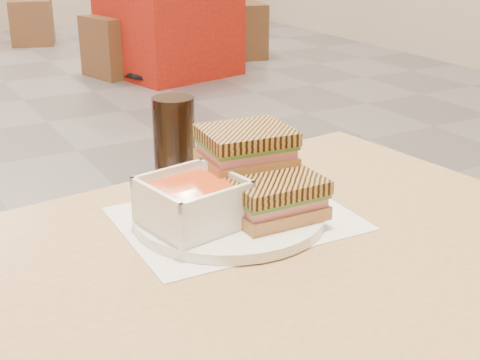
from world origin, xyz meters
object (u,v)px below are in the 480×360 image
bg_chair_1l (117,46)px  bg_chair_1r (239,31)px  soup_bowl (193,204)px  bg_chair_2r (32,22)px  panini_lower (274,196)px  bg_table_1 (169,26)px  plate (229,215)px  cola_glass (174,141)px

bg_chair_1l → bg_chair_1r: (1.20, 0.15, 0.00)m
bg_chair_1r → soup_bowl: bearing=-120.4°
bg_chair_1l → bg_chair_2r: 1.75m
panini_lower → bg_chair_1r: (2.49, 4.48, -0.56)m
panini_lower → bg_chair_1l: size_ratio=0.26×
panini_lower → bg_chair_2r: size_ratio=0.27×
bg_table_1 → bg_chair_1r: 0.88m
plate → bg_table_1: bearing=67.3°
cola_glass → bg_chair_2r: 5.96m
bg_table_1 → soup_bowl: bearing=-113.4°
soup_bowl → cola_glass: size_ratio=0.97×
plate → panini_lower: bearing=-42.9°
bg_chair_2r → panini_lower: bearing=-99.9°
cola_glass → bg_chair_1l: cola_glass is taller
cola_glass → bg_table_1: (1.73, 3.95, -0.44)m
soup_bowl → bg_chair_2r: 6.16m
bg_chair_2r → bg_chair_1l: bearing=-82.1°
bg_table_1 → bg_chair_1r: bg_table_1 is taller
soup_bowl → bg_table_1: bearing=66.6°
soup_bowl → bg_chair_2r: soup_bowl is taller
bg_chair_2r → soup_bowl: bearing=-101.0°
plate → bg_chair_1r: 5.13m
bg_chair_1l → panini_lower: bearing=-106.7°
cola_glass → panini_lower: bearing=-77.0°
soup_bowl → bg_table_1: soup_bowl is taller
soup_bowl → bg_chair_1r: 5.18m
bg_chair_1l → bg_chair_1r: bg_chair_1r is taller
cola_glass → bg_chair_1r: (2.55, 4.25, -0.59)m
bg_chair_1r → bg_chair_2r: 2.14m
panini_lower → soup_bowl: bearing=164.0°
panini_lower → bg_table_1: size_ratio=0.13×
bg_table_1 → bg_chair_1r: bearing=20.3°
soup_bowl → cola_glass: cola_glass is taller
bg_chair_1l → bg_chair_2r: bg_chair_1l is taller
bg_table_1 → bg_chair_1l: bg_table_1 is taller
cola_glass → bg_chair_1l: bearing=71.8°
bg_chair_1l → bg_chair_2r: size_ratio=1.04×
plate → bg_chair_1l: size_ratio=0.56×
cola_glass → bg_table_1: 4.34m
soup_bowl → cola_glass: 0.21m
bg_chair_1l → bg_chair_1r: 1.21m
bg_chair_1r → bg_chair_2r: bearing=132.4°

